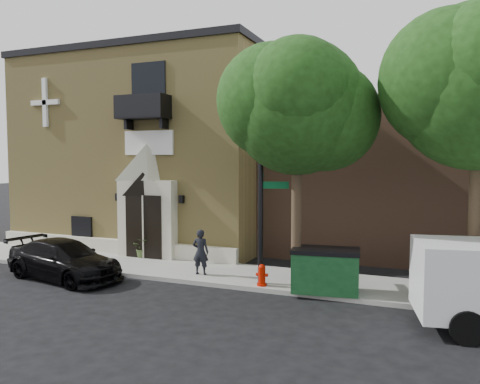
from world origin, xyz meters
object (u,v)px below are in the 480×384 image
object	(u,v)px
dumpster	(325,270)
street_sign	(261,188)
fire_hydrant	(262,275)
pedestrian_near	(201,252)
pedestrian_far	(438,263)
black_sedan	(64,260)

from	to	relation	value
dumpster	street_sign	bearing A→B (deg)	167.11
dumpster	fire_hydrant	bearing A→B (deg)	174.58
pedestrian_near	pedestrian_far	world-z (taller)	pedestrian_far
street_sign	fire_hydrant	xyz separation A→B (m)	(0.13, -0.28, -2.81)
street_sign	pedestrian_far	bearing A→B (deg)	-3.05
fire_hydrant	dumpster	world-z (taller)	dumpster
pedestrian_far	fire_hydrant	bearing A→B (deg)	99.75
street_sign	fire_hydrant	world-z (taller)	street_sign
street_sign	pedestrian_near	bearing A→B (deg)	158.41
pedestrian_near	pedestrian_far	distance (m)	7.76
fire_hydrant	dumpster	xyz separation A→B (m)	(2.03, 0.09, 0.33)
black_sedan	fire_hydrant	distance (m)	7.06
black_sedan	pedestrian_near	world-z (taller)	pedestrian_near
fire_hydrant	pedestrian_near	bearing A→B (deg)	166.95
pedestrian_far	pedestrian_near	bearing A→B (deg)	90.99
black_sedan	fire_hydrant	world-z (taller)	black_sedan
black_sedan	street_sign	world-z (taller)	street_sign
fire_hydrant	pedestrian_far	bearing A→B (deg)	14.43
black_sedan	street_sign	distance (m)	7.46
black_sedan	dumpster	bearing A→B (deg)	-70.77
pedestrian_near	pedestrian_far	bearing A→B (deg)	178.30
fire_hydrant	pedestrian_near	xyz separation A→B (m)	(-2.50, 0.58, 0.46)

